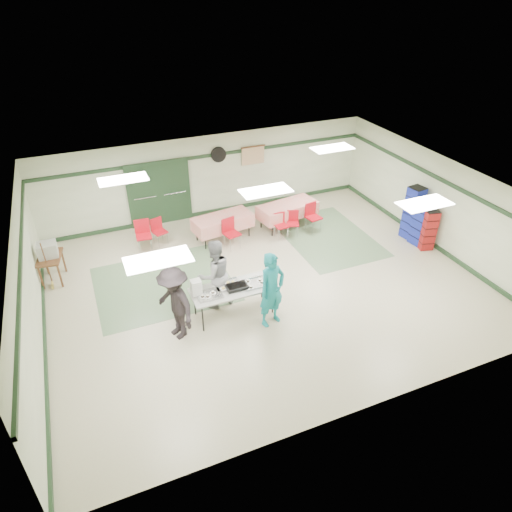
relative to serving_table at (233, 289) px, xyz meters
name	(u,v)px	position (x,y,z in m)	size (l,w,h in m)	color
floor	(265,283)	(1.19, 0.87, -0.72)	(11.00, 11.00, 0.00)	#BCB797
ceiling	(266,190)	(1.19, 0.87, 1.98)	(11.00, 11.00, 0.00)	white
wall_back	(210,176)	(1.19, 5.37, 0.63)	(11.00, 11.00, 0.00)	silver
wall_front	(368,359)	(1.19, -3.63, 0.63)	(11.00, 11.00, 0.00)	silver
wall_left	(28,290)	(-4.31, 0.87, 0.63)	(9.00, 9.00, 0.00)	silver
wall_right	(438,203)	(6.69, 0.87, 0.63)	(9.00, 9.00, 0.00)	silver
trim_back	(209,156)	(1.19, 5.34, 1.33)	(11.00, 0.06, 0.10)	#1E3820
baseboard_back	(212,211)	(1.19, 5.34, -0.66)	(11.00, 0.06, 0.12)	#1E3820
trim_left	(20,262)	(-4.28, 0.87, 1.33)	(9.00, 0.06, 0.10)	#1E3820
baseboard_left	(45,335)	(-4.28, 0.87, -0.66)	(9.00, 0.06, 0.12)	#1E3820
trim_right	(442,180)	(6.66, 0.87, 1.33)	(9.00, 0.06, 0.10)	#1E3820
baseboard_right	(428,241)	(6.66, 0.87, -0.66)	(9.00, 0.06, 0.12)	#1E3820
green_patch_a	(164,284)	(-1.31, 1.87, -0.72)	(3.50, 3.00, 0.01)	#587857
green_patch_b	(327,237)	(3.99, 2.37, -0.72)	(2.50, 3.50, 0.01)	#587857
double_door_left	(145,196)	(-1.01, 5.31, 0.33)	(0.90, 0.06, 2.10)	gray
double_door_right	(174,191)	(-0.06, 5.31, 0.33)	(0.90, 0.06, 2.10)	gray
door_frame	(160,194)	(-0.54, 5.29, 0.33)	(2.00, 0.03, 2.15)	#1E3820
wall_fan	(218,155)	(1.49, 5.31, 1.33)	(0.50, 0.50, 0.10)	black
scroll_banner	(253,156)	(2.69, 5.31, 1.13)	(0.80, 0.02, 0.60)	tan
serving_table	(233,289)	(0.00, 0.00, 0.00)	(2.02, 0.82, 0.76)	#A8A8A3
sheet_tray_right	(255,283)	(0.53, -0.04, 0.05)	(0.58, 0.44, 0.02)	silver
sheet_tray_mid	(228,285)	(-0.09, 0.15, 0.05)	(0.59, 0.45, 0.02)	silver
sheet_tray_left	(210,295)	(-0.61, -0.06, 0.05)	(0.57, 0.43, 0.02)	silver
baking_pan	(237,287)	(0.08, -0.03, 0.08)	(0.51, 0.32, 0.08)	black
foam_box_stack	(196,287)	(-0.86, 0.11, 0.23)	(0.24, 0.22, 0.38)	white
volunteer_teal	(272,290)	(0.70, -0.63, 0.22)	(0.69, 0.45, 1.88)	teal
volunteer_grey	(215,274)	(-0.28, 0.51, 0.19)	(0.88, 0.69, 1.81)	gray
volunteer_dark	(175,303)	(-1.45, -0.23, 0.19)	(1.18, 0.68, 1.82)	black
dining_table_a	(288,209)	(3.17, 3.56, -0.15)	(2.04, 1.17, 0.77)	red
dining_table_b	(223,222)	(0.97, 3.56, -0.15)	(1.91, 1.06, 0.77)	red
chair_a	(293,220)	(3.06, 2.98, -0.24)	(0.48, 0.48, 0.79)	red
chair_b	(280,223)	(2.64, 2.99, -0.23)	(0.37, 0.38, 0.80)	red
chair_c	(312,214)	(3.76, 3.00, -0.16)	(0.49, 0.49, 0.91)	red
chair_d	(230,230)	(1.00, 3.00, -0.15)	(0.52, 0.52, 0.93)	red
chair_loose_a	(158,229)	(-0.93, 4.04, -0.22)	(0.48, 0.48, 0.82)	red
chair_loose_b	(143,232)	(-1.40, 3.85, -0.14)	(0.48, 0.48, 0.95)	red
crate_stack_blue_a	(413,213)	(6.34, 1.41, 0.11)	(0.43, 0.43, 1.67)	#1B2EA7
crate_stack_red	(428,230)	(6.34, 0.67, -0.09)	(0.39, 0.39, 1.26)	maroon
crate_stack_blue_b	(421,223)	(6.34, 0.99, -0.02)	(0.43, 0.43, 1.39)	#1B2EA7
printer_table	(50,260)	(-3.96, 3.18, -0.08)	(0.73, 0.98, 0.74)	brown
office_printer	(47,250)	(-3.96, 3.21, 0.22)	(0.48, 0.42, 0.38)	#ADACA8
broom	(47,264)	(-4.04, 2.92, -0.02)	(0.03, 0.03, 1.35)	brown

